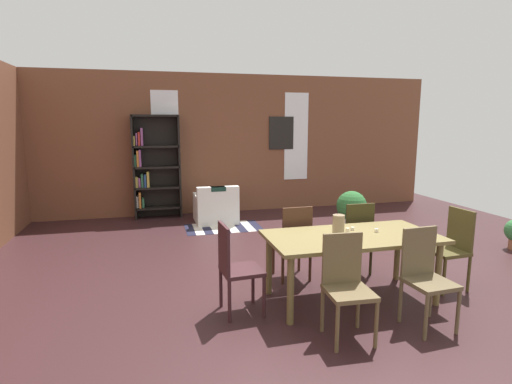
% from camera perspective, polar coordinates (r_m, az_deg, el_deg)
% --- Properties ---
extents(ground_plane, '(10.65, 10.65, 0.00)m').
position_cam_1_polar(ground_plane, '(5.23, 6.05, -12.12)').
color(ground_plane, '#361D20').
extents(back_wall_brick, '(9.19, 0.12, 2.97)m').
position_cam_1_polar(back_wall_brick, '(8.87, -3.27, 6.79)').
color(back_wall_brick, brown).
rests_on(back_wall_brick, ground).
extents(window_pane_0, '(0.55, 0.02, 1.93)m').
position_cam_1_polar(window_pane_0, '(8.63, -12.64, 7.48)').
color(window_pane_0, white).
extents(window_pane_1, '(0.55, 0.02, 1.93)m').
position_cam_1_polar(window_pane_1, '(9.19, 5.70, 7.79)').
color(window_pane_1, white).
extents(dining_table, '(1.87, 0.94, 0.74)m').
position_cam_1_polar(dining_table, '(4.56, 13.39, -6.90)').
color(dining_table, brown).
rests_on(dining_table, ground).
extents(vase_on_table, '(0.13, 0.13, 0.23)m').
position_cam_1_polar(vase_on_table, '(4.44, 11.58, -4.67)').
color(vase_on_table, '#998466').
rests_on(vase_on_table, dining_table).
extents(tealight_candle_0, '(0.04, 0.04, 0.04)m').
position_cam_1_polar(tealight_candle_0, '(4.74, 13.50, -5.05)').
color(tealight_candle_0, silver).
rests_on(tealight_candle_0, dining_table).
extents(tealight_candle_1, '(0.04, 0.04, 0.05)m').
position_cam_1_polar(tealight_candle_1, '(4.64, 12.82, -5.26)').
color(tealight_candle_1, silver).
rests_on(tealight_candle_1, dining_table).
extents(tealight_candle_2, '(0.04, 0.04, 0.04)m').
position_cam_1_polar(tealight_candle_2, '(4.72, 16.66, -5.23)').
color(tealight_candle_2, silver).
rests_on(tealight_candle_2, dining_table).
extents(dining_chair_far_left, '(0.41, 0.41, 0.95)m').
position_cam_1_polar(dining_chair_far_left, '(5.05, 5.36, -6.77)').
color(dining_chair_far_left, '#412618').
rests_on(dining_chair_far_left, ground).
extents(dining_chair_far_right, '(0.40, 0.40, 0.95)m').
position_cam_1_polar(dining_chair_far_right, '(5.38, 13.83, -5.96)').
color(dining_chair_far_right, '#2F2A12').
rests_on(dining_chair_far_right, ground).
extents(dining_chair_head_left, '(0.43, 0.43, 0.95)m').
position_cam_1_polar(dining_chair_head_left, '(4.18, -3.02, -10.34)').
color(dining_chair_head_left, '#3B1E22').
rests_on(dining_chair_head_left, ground).
extents(dining_chair_near_right, '(0.42, 0.42, 0.95)m').
position_cam_1_polar(dining_chair_near_right, '(4.27, 22.81, -10.67)').
color(dining_chair_near_right, brown).
rests_on(dining_chair_near_right, ground).
extents(dining_chair_near_left, '(0.42, 0.42, 0.95)m').
position_cam_1_polar(dining_chair_near_left, '(3.84, 12.63, -12.41)').
color(dining_chair_near_left, brown).
rests_on(dining_chair_near_left, ground).
extents(dining_chair_head_right, '(0.43, 0.43, 0.95)m').
position_cam_1_polar(dining_chair_head_right, '(5.33, 25.93, -6.85)').
color(dining_chair_head_right, '#4A421E').
rests_on(dining_chair_head_right, ground).
extents(bookshelf_tall, '(0.94, 0.31, 2.10)m').
position_cam_1_polar(bookshelf_tall, '(8.49, -14.30, 3.51)').
color(bookshelf_tall, black).
rests_on(bookshelf_tall, ground).
extents(armchair_white, '(0.81, 0.81, 0.75)m').
position_cam_1_polar(armchair_white, '(8.00, -5.70, -2.29)').
color(armchair_white, white).
rests_on(armchair_white, ground).
extents(potted_plant_corner, '(0.56, 0.56, 0.69)m').
position_cam_1_polar(potted_plant_corner, '(7.75, 13.35, -2.15)').
color(potted_plant_corner, silver).
rests_on(potted_plant_corner, ground).
extents(striped_rug, '(1.41, 0.83, 0.01)m').
position_cam_1_polar(striped_rug, '(7.62, -4.66, -5.01)').
color(striped_rug, '#1E1E33').
rests_on(striped_rug, ground).
extents(framed_picture, '(0.56, 0.03, 0.72)m').
position_cam_1_polar(framed_picture, '(9.07, 3.59, 8.32)').
color(framed_picture, black).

